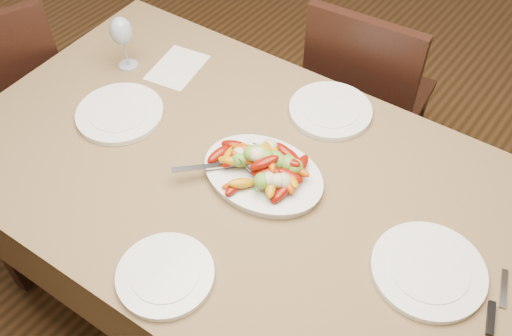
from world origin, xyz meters
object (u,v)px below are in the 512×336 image
at_px(wine_glass, 123,41).
at_px(dining_table, 256,254).
at_px(plate_near, 165,275).
at_px(chair_far, 369,96).
at_px(plate_left, 120,113).
at_px(serving_platter, 263,176).
at_px(chair_left, 8,97).
at_px(plate_far, 330,111).
at_px(plate_right, 428,270).

bearing_deg(wine_glass, dining_table, -12.25).
bearing_deg(dining_table, plate_near, -88.41).
bearing_deg(chair_far, plate_left, 54.87).
distance_m(serving_platter, wine_glass, 0.70).
xyz_separation_m(chair_left, plate_near, (1.22, -0.31, 0.29)).
xyz_separation_m(plate_far, plate_near, (0.00, -0.76, 0.00)).
relative_size(dining_table, plate_far, 6.94).
bearing_deg(plate_far, chair_far, 98.70).
distance_m(dining_table, chair_far, 0.83).
bearing_deg(plate_right, plate_left, -175.79).
bearing_deg(dining_table, wine_glass, 167.75).
xyz_separation_m(plate_right, plate_far, (-0.51, 0.34, 0.00)).
relative_size(chair_left, plate_right, 3.29).
xyz_separation_m(dining_table, wine_glass, (-0.67, 0.15, 0.48)).
bearing_deg(plate_far, serving_platter, -90.42).
bearing_deg(plate_left, dining_table, 5.07).
height_order(chair_left, plate_near, chair_left).
bearing_deg(plate_far, plate_left, -141.16).
height_order(serving_platter, plate_left, serving_platter).
relative_size(plate_left, plate_right, 0.96).
xyz_separation_m(serving_platter, plate_left, (-0.52, -0.07, -0.00)).
relative_size(plate_left, plate_far, 1.05).
relative_size(dining_table, plate_left, 6.64).
xyz_separation_m(chair_left, wine_glass, (0.54, 0.22, 0.39)).
xyz_separation_m(chair_left, plate_far, (1.22, 0.45, 0.29)).
relative_size(chair_far, plate_left, 3.43).
bearing_deg(plate_far, plate_near, -89.98).
relative_size(plate_left, wine_glass, 1.35).
bearing_deg(dining_table, serving_platter, 70.95).
relative_size(chair_far, plate_right, 3.29).
relative_size(dining_table, plate_right, 6.36).
height_order(chair_left, wine_glass, wine_glass).
relative_size(chair_far, plate_near, 3.85).
xyz_separation_m(serving_platter, plate_right, (0.52, 0.01, -0.00)).
distance_m(dining_table, plate_far, 0.54).
xyz_separation_m(chair_far, plate_far, (0.07, -0.45, 0.29)).
relative_size(chair_far, plate_far, 3.58).
bearing_deg(plate_left, wine_glass, 130.17).
bearing_deg(chair_far, plate_right, 118.67).
bearing_deg(chair_far, plate_far, 91.10).
distance_m(plate_far, wine_glass, 0.73).
xyz_separation_m(chair_far, serving_platter, (0.07, -0.80, 0.30)).
height_order(serving_platter, plate_right, serving_platter).
height_order(dining_table, plate_far, plate_far).
bearing_deg(plate_near, plate_far, 90.02).
relative_size(chair_left, plate_far, 3.58).
xyz_separation_m(chair_far, plate_near, (0.07, -1.21, 0.29)).
relative_size(dining_table, chair_far, 1.94).
bearing_deg(plate_near, plate_left, 147.05).
bearing_deg(chair_left, plate_far, 130.07).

